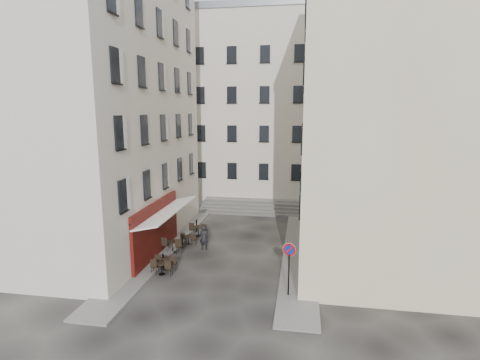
% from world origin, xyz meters
% --- Properties ---
extents(ground, '(90.00, 90.00, 0.00)m').
position_xyz_m(ground, '(0.00, 0.00, 0.00)').
color(ground, black).
rests_on(ground, ground).
extents(sidewalk_left, '(2.00, 22.00, 0.12)m').
position_xyz_m(sidewalk_left, '(-4.50, 4.00, 0.06)').
color(sidewalk_left, slate).
rests_on(sidewalk_left, ground).
extents(sidewalk_right, '(2.00, 18.00, 0.12)m').
position_xyz_m(sidewalk_right, '(4.50, 3.00, 0.06)').
color(sidewalk_right, slate).
rests_on(sidewalk_right, ground).
extents(building_left, '(12.20, 16.20, 20.60)m').
position_xyz_m(building_left, '(-10.50, 3.00, 10.31)').
color(building_left, beige).
rests_on(building_left, ground).
extents(building_right, '(12.20, 14.20, 18.60)m').
position_xyz_m(building_right, '(10.50, 3.50, 9.31)').
color(building_right, '#BFB18E').
rests_on(building_right, ground).
extents(building_back, '(18.20, 10.20, 18.60)m').
position_xyz_m(building_back, '(-1.00, 19.00, 9.31)').
color(building_back, beige).
rests_on(building_back, ground).
extents(cafe_storefront, '(1.74, 7.30, 3.50)m').
position_xyz_m(cafe_storefront, '(-4.32, 1.00, 1.88)').
color(cafe_storefront, '#450D09').
rests_on(cafe_storefront, ground).
extents(stone_steps, '(9.00, 3.15, 0.80)m').
position_xyz_m(stone_steps, '(0.00, 12.57, 0.40)').
color(stone_steps, '#585553').
rests_on(stone_steps, ground).
extents(bollard_near, '(0.12, 0.12, 0.98)m').
position_xyz_m(bollard_near, '(-3.25, -1.00, 0.53)').
color(bollard_near, black).
rests_on(bollard_near, ground).
extents(bollard_mid, '(0.12, 0.12, 0.98)m').
position_xyz_m(bollard_mid, '(-3.25, 2.50, 0.53)').
color(bollard_mid, black).
rests_on(bollard_mid, ground).
extents(bollard_far, '(0.12, 0.12, 0.98)m').
position_xyz_m(bollard_far, '(-3.25, 6.00, 0.53)').
color(bollard_far, black).
rests_on(bollard_far, ground).
extents(no_parking_sign, '(0.63, 0.18, 2.79)m').
position_xyz_m(no_parking_sign, '(4.03, -3.08, 1.98)').
color(no_parking_sign, black).
rests_on(no_parking_sign, ground).
extents(bistro_table_a, '(1.25, 0.58, 0.88)m').
position_xyz_m(bistro_table_a, '(-3.07, -1.67, 0.45)').
color(bistro_table_a, black).
rests_on(bistro_table_a, ground).
extents(bistro_table_b, '(1.27, 0.60, 0.89)m').
position_xyz_m(bistro_table_b, '(-3.05, -0.98, 0.46)').
color(bistro_table_b, black).
rests_on(bistro_table_b, ground).
extents(bistro_table_c, '(1.43, 0.67, 1.00)m').
position_xyz_m(bistro_table_c, '(-3.60, 1.57, 0.51)').
color(bistro_table_c, black).
rests_on(bistro_table_c, ground).
extents(bistro_table_d, '(1.13, 0.53, 0.79)m').
position_xyz_m(bistro_table_d, '(-3.04, 3.25, 0.41)').
color(bistro_table_d, black).
rests_on(bistro_table_d, ground).
extents(bistro_table_e, '(1.36, 0.64, 0.95)m').
position_xyz_m(bistro_table_e, '(-2.84, 5.04, 0.49)').
color(bistro_table_e, black).
rests_on(bistro_table_e, ground).
extents(pedestrian, '(0.62, 0.43, 1.64)m').
position_xyz_m(pedestrian, '(-1.75, 2.50, 0.82)').
color(pedestrian, black).
rests_on(pedestrian, ground).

